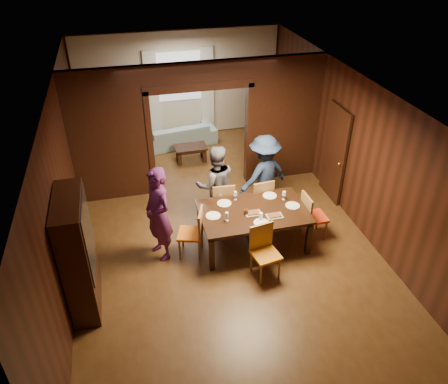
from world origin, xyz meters
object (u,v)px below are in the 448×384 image
object	(u,v)px
person_grey	(216,185)
coffee_table	(191,153)
person_purple	(158,215)
chair_right	(315,216)
dining_table	(253,227)
chair_far_l	(222,202)
sofa	(179,134)
chair_near	(266,253)
chair_left	(190,232)
hutch	(78,254)
person_navy	(264,175)
chair_far_r	(259,198)

from	to	relation	value
person_grey	coffee_table	xyz separation A→B (m)	(-0.04, 2.66, -0.64)
person_purple	chair_right	world-z (taller)	person_purple
person_grey	chair_right	bearing A→B (deg)	150.12
coffee_table	chair_right	bearing A→B (deg)	-64.13
dining_table	chair_far_l	bearing A→B (deg)	115.34
sofa	chair_near	size ratio (longest dim) A/B	2.08
chair_right	chair_near	xyz separation A→B (m)	(-1.26, -0.82, 0.00)
dining_table	chair_left	distance (m)	1.20
coffee_table	hutch	size ratio (longest dim) A/B	0.40
chair_right	dining_table	bearing A→B (deg)	84.42
person_purple	chair_right	size ratio (longest dim) A/B	1.87
person_navy	sofa	distance (m)	3.80
person_purple	sofa	bearing A→B (deg)	142.52
chair_left	dining_table	bearing A→B (deg)	108.91
chair_left	hutch	bearing A→B (deg)	-48.73
coffee_table	chair_far_r	size ratio (longest dim) A/B	0.82
dining_table	chair_right	world-z (taller)	chair_right
chair_left	chair_far_r	bearing A→B (deg)	134.99
coffee_table	chair_left	size ratio (longest dim) A/B	0.82
chair_right	person_purple	bearing A→B (deg)	84.61
sofa	hutch	distance (m)	5.88
chair_left	chair_far_r	distance (m)	1.75
chair_far_r	chair_near	xyz separation A→B (m)	(-0.41, -1.67, 0.00)
person_purple	chair_near	xyz separation A→B (m)	(1.69, -0.98, -0.42)
dining_table	chair_far_l	size ratio (longest dim) A/B	2.05
chair_far_r	person_purple	bearing A→B (deg)	13.08
sofa	dining_table	bearing A→B (deg)	89.84
coffee_table	hutch	xyz separation A→B (m)	(-2.50, -4.36, 0.80)
chair_near	chair_right	bearing A→B (deg)	22.94
person_purple	person_grey	size ratio (longest dim) A/B	1.07
chair_far_r	coffee_table	bearing A→B (deg)	-76.77
coffee_table	chair_right	size ratio (longest dim) A/B	0.82
chair_right	chair_far_l	distance (m)	1.85
sofa	chair_left	size ratio (longest dim) A/B	2.08
person_purple	chair_near	bearing A→B (deg)	35.23
person_grey	person_navy	bearing A→B (deg)	-174.46
chair_far_r	chair_near	bearing A→B (deg)	71.15
sofa	chair_near	xyz separation A→B (m)	(0.67, -5.45, 0.19)
coffee_table	chair_far_r	xyz separation A→B (m)	(0.92, -2.80, 0.28)
person_purple	person_grey	bearing A→B (deg)	99.29
chair_far_r	chair_far_l	bearing A→B (deg)	-9.12
hutch	chair_near	bearing A→B (deg)	-1.98
person_navy	chair_near	distance (m)	2.03
person_purple	coffee_table	world-z (taller)	person_purple
chair_far_l	hutch	distance (m)	3.15
chair_left	hutch	size ratio (longest dim) A/B	0.48
sofa	chair_far_l	xyz separation A→B (m)	(0.31, -3.73, 0.19)
dining_table	chair_left	xyz separation A→B (m)	(-1.19, -0.01, 0.10)
chair_left	chair_far_r	world-z (taller)	same
dining_table	coffee_table	distance (m)	3.62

